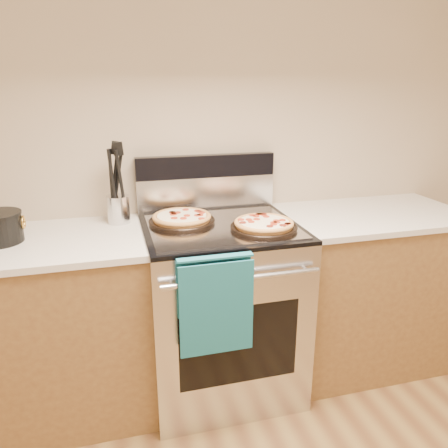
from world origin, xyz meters
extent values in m
plane|color=tan|center=(0.00, 2.00, 1.35)|extent=(4.00, 0.00, 4.00)
cube|color=#B7B7BC|center=(0.00, 1.65, 0.45)|extent=(0.76, 0.68, 0.90)
cube|color=black|center=(0.00, 1.31, 0.45)|extent=(0.56, 0.01, 0.40)
cube|color=black|center=(0.00, 1.65, 0.91)|extent=(0.76, 0.68, 0.02)
cube|color=silver|center=(0.00, 1.96, 1.01)|extent=(0.76, 0.06, 0.18)
cube|color=black|center=(0.00, 1.96, 1.16)|extent=(0.76, 0.06, 0.12)
cylinder|color=silver|center=(0.00, 1.27, 0.80)|extent=(0.70, 0.03, 0.03)
cube|color=gray|center=(0.00, 1.62, 0.92)|extent=(0.70, 0.55, 0.01)
cube|color=brown|center=(-0.88, 1.68, 0.44)|extent=(1.00, 0.62, 0.88)
cube|color=beige|center=(-0.88, 1.68, 0.90)|extent=(1.02, 0.64, 0.03)
cube|color=brown|center=(0.88, 1.68, 0.44)|extent=(1.00, 0.62, 0.88)
cube|color=beige|center=(0.88, 1.68, 0.90)|extent=(1.02, 0.64, 0.03)
cylinder|color=silver|center=(-0.48, 1.86, 0.98)|extent=(0.15, 0.15, 0.14)
camera|label=1|loc=(-0.51, -0.33, 1.59)|focal=35.00mm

